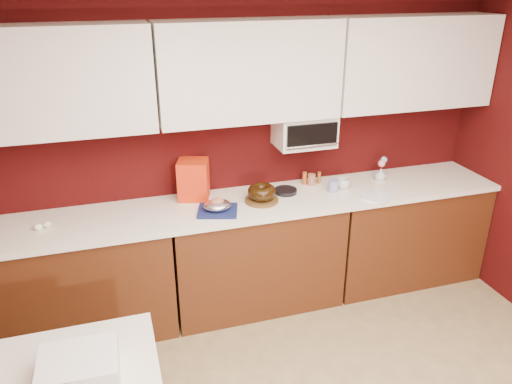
{
  "coord_description": "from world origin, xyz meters",
  "views": [
    {
      "loc": [
        -1.0,
        -1.35,
        2.47
      ],
      "look_at": [
        -0.02,
        1.84,
        1.02
      ],
      "focal_mm": 35.0,
      "sensor_mm": 36.0,
      "label": 1
    }
  ],
  "objects_px": {
    "flower_vase": "(381,174)",
    "newspaper_stack": "(79,368)",
    "foil_ham_nest": "(217,205)",
    "toaster_oven": "(304,130)",
    "coffee_mug": "(343,183)",
    "bundt_cake": "(262,192)",
    "pandoro_box": "(193,180)",
    "blue_jar": "(333,186)"
  },
  "relations": [
    {
      "from": "pandoro_box",
      "to": "blue_jar",
      "type": "height_order",
      "value": "pandoro_box"
    },
    {
      "from": "foil_ham_nest",
      "to": "newspaper_stack",
      "type": "distance_m",
      "value": 1.57
    },
    {
      "from": "toaster_oven",
      "to": "pandoro_box",
      "type": "distance_m",
      "value": 0.94
    },
    {
      "from": "bundt_cake",
      "to": "foil_ham_nest",
      "type": "xyz_separation_m",
      "value": [
        -0.36,
        -0.08,
        -0.03
      ]
    },
    {
      "from": "bundt_cake",
      "to": "flower_vase",
      "type": "xyz_separation_m",
      "value": [
        1.08,
        0.12,
        -0.02
      ]
    },
    {
      "from": "coffee_mug",
      "to": "pandoro_box",
      "type": "bearing_deg",
      "value": 171.99
    },
    {
      "from": "blue_jar",
      "to": "flower_vase",
      "type": "relative_size",
      "value": 0.84
    },
    {
      "from": "foil_ham_nest",
      "to": "pandoro_box",
      "type": "relative_size",
      "value": 0.65
    },
    {
      "from": "flower_vase",
      "to": "newspaper_stack",
      "type": "distance_m",
      "value": 2.79
    },
    {
      "from": "blue_jar",
      "to": "newspaper_stack",
      "type": "height_order",
      "value": "blue_jar"
    },
    {
      "from": "bundt_cake",
      "to": "pandoro_box",
      "type": "height_order",
      "value": "pandoro_box"
    },
    {
      "from": "pandoro_box",
      "to": "newspaper_stack",
      "type": "height_order",
      "value": "pandoro_box"
    },
    {
      "from": "blue_jar",
      "to": "flower_vase",
      "type": "bearing_deg",
      "value": 12.27
    },
    {
      "from": "flower_vase",
      "to": "blue_jar",
      "type": "bearing_deg",
      "value": -167.73
    },
    {
      "from": "toaster_oven",
      "to": "bundt_cake",
      "type": "distance_m",
      "value": 0.59
    },
    {
      "from": "foil_ham_nest",
      "to": "newspaper_stack",
      "type": "bearing_deg",
      "value": -127.13
    },
    {
      "from": "foil_ham_nest",
      "to": "bundt_cake",
      "type": "bearing_deg",
      "value": 12.52
    },
    {
      "from": "foil_ham_nest",
      "to": "pandoro_box",
      "type": "bearing_deg",
      "value": 111.06
    },
    {
      "from": "toaster_oven",
      "to": "foil_ham_nest",
      "type": "xyz_separation_m",
      "value": [
        -0.76,
        -0.27,
        -0.42
      ]
    },
    {
      "from": "foil_ham_nest",
      "to": "flower_vase",
      "type": "relative_size",
      "value": 1.78
    },
    {
      "from": "foil_ham_nest",
      "to": "newspaper_stack",
      "type": "relative_size",
      "value": 0.56
    },
    {
      "from": "bundt_cake",
      "to": "blue_jar",
      "type": "relative_size",
      "value": 2.27
    },
    {
      "from": "flower_vase",
      "to": "coffee_mug",
      "type": "bearing_deg",
      "value": -169.62
    },
    {
      "from": "toaster_oven",
      "to": "bundt_cake",
      "type": "relative_size",
      "value": 2.09
    },
    {
      "from": "foil_ham_nest",
      "to": "blue_jar",
      "type": "bearing_deg",
      "value": 5.74
    },
    {
      "from": "blue_jar",
      "to": "flower_vase",
      "type": "xyz_separation_m",
      "value": [
        0.48,
        0.1,
        0.01
      ]
    },
    {
      "from": "flower_vase",
      "to": "newspaper_stack",
      "type": "bearing_deg",
      "value": -148.7
    },
    {
      "from": "toaster_oven",
      "to": "pandoro_box",
      "type": "bearing_deg",
      "value": 178.1
    },
    {
      "from": "toaster_oven",
      "to": "coffee_mug",
      "type": "bearing_deg",
      "value": -24.63
    },
    {
      "from": "coffee_mug",
      "to": "newspaper_stack",
      "type": "relative_size",
      "value": 0.28
    },
    {
      "from": "pandoro_box",
      "to": "flower_vase",
      "type": "relative_size",
      "value": 2.72
    },
    {
      "from": "pandoro_box",
      "to": "bundt_cake",
      "type": "bearing_deg",
      "value": -7.12
    },
    {
      "from": "toaster_oven",
      "to": "blue_jar",
      "type": "distance_m",
      "value": 0.5
    },
    {
      "from": "pandoro_box",
      "to": "blue_jar",
      "type": "bearing_deg",
      "value": 6.85
    },
    {
      "from": "pandoro_box",
      "to": "newspaper_stack",
      "type": "relative_size",
      "value": 0.86
    },
    {
      "from": "bundt_cake",
      "to": "coffee_mug",
      "type": "relative_size",
      "value": 2.13
    },
    {
      "from": "coffee_mug",
      "to": "blue_jar",
      "type": "xyz_separation_m",
      "value": [
        -0.1,
        -0.04,
        -0.0
      ]
    },
    {
      "from": "newspaper_stack",
      "to": "flower_vase",
      "type": "bearing_deg",
      "value": 31.3
    },
    {
      "from": "foil_ham_nest",
      "to": "coffee_mug",
      "type": "xyz_separation_m",
      "value": [
        1.06,
        0.13,
        -0.0
      ]
    },
    {
      "from": "toaster_oven",
      "to": "foil_ham_nest",
      "type": "bearing_deg",
      "value": -160.67
    },
    {
      "from": "coffee_mug",
      "to": "newspaper_stack",
      "type": "height_order",
      "value": "coffee_mug"
    },
    {
      "from": "bundt_cake",
      "to": "foil_ham_nest",
      "type": "bearing_deg",
      "value": -167.48
    }
  ]
}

